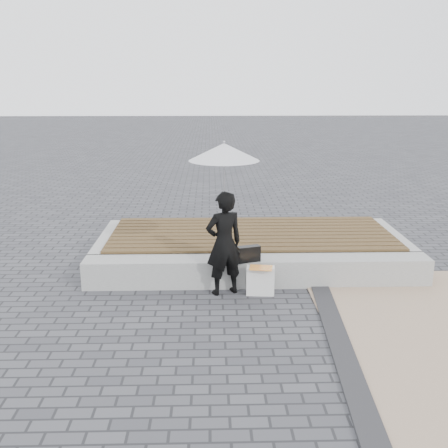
% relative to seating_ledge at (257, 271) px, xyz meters
% --- Properties ---
extents(ground, '(80.00, 80.00, 0.00)m').
position_rel_seating_ledge_xyz_m(ground, '(0.00, -1.60, -0.20)').
color(ground, '#45464A').
rests_on(ground, ground).
extents(edging_band, '(0.61, 5.20, 0.04)m').
position_rel_seating_ledge_xyz_m(edging_band, '(0.75, -2.10, -0.18)').
color(edging_band, '#2A2A2C').
rests_on(edging_band, ground).
extents(seating_ledge, '(5.00, 0.45, 0.40)m').
position_rel_seating_ledge_xyz_m(seating_ledge, '(0.00, 0.00, 0.00)').
color(seating_ledge, '#AAABA5').
rests_on(seating_ledge, ground).
extents(timber_platform, '(5.00, 2.00, 0.40)m').
position_rel_seating_ledge_xyz_m(timber_platform, '(0.00, 1.20, 0.00)').
color(timber_platform, '#ABABA5').
rests_on(timber_platform, ground).
extents(timber_decking, '(4.60, 2.00, 0.04)m').
position_rel_seating_ledge_xyz_m(timber_decking, '(0.00, 1.20, 0.22)').
color(timber_decking, brown).
rests_on(timber_decking, timber_platform).
extents(woman, '(0.62, 0.52, 1.45)m').
position_rel_seating_ledge_xyz_m(woman, '(-0.49, -0.34, 0.53)').
color(woman, black).
rests_on(woman, ground).
extents(parasol, '(0.93, 0.93, 1.19)m').
position_rel_seating_ledge_xyz_m(parasol, '(-0.49, -0.34, 1.77)').
color(parasol, '#B1B1B6').
rests_on(parasol, ground).
extents(handbag, '(0.34, 0.21, 0.23)m').
position_rel_seating_ledge_xyz_m(handbag, '(-0.14, -0.17, 0.31)').
color(handbag, black).
rests_on(handbag, seating_ledge).
extents(canvas_tote, '(0.40, 0.19, 0.40)m').
position_rel_seating_ledge_xyz_m(canvas_tote, '(0.01, -0.40, 0.00)').
color(canvas_tote, white).
rests_on(canvas_tote, ground).
extents(magazine, '(0.34, 0.27, 0.01)m').
position_rel_seating_ledge_xyz_m(magazine, '(0.01, -0.45, 0.21)').
color(magazine, '#E84538').
rests_on(magazine, canvas_tote).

